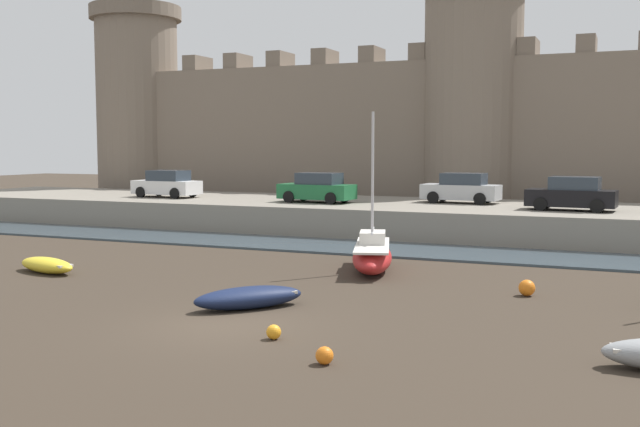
{
  "coord_description": "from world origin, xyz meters",
  "views": [
    {
      "loc": [
        9.61,
        -16.65,
        4.66
      ],
      "look_at": [
        0.53,
        5.05,
        2.5
      ],
      "focal_mm": 42.0,
      "sensor_mm": 36.0,
      "label": 1
    }
  ],
  "objects_px": {
    "rowboat_midflat_centre": "(47,265)",
    "mooring_buoy_near_shore": "(325,356)",
    "car_quay_centre_west": "(572,194)",
    "rowboat_near_channel_right": "(249,297)",
    "sailboat_near_channel_left": "(372,255)",
    "mooring_buoy_off_centre": "(527,288)",
    "car_quay_west": "(167,184)",
    "car_quay_east": "(462,189)",
    "car_quay_centre_east": "(317,188)",
    "mooring_buoy_near_channel": "(274,332)"
  },
  "relations": [
    {
      "from": "car_quay_east",
      "to": "mooring_buoy_near_channel",
      "type": "bearing_deg",
      "value": -88.43
    },
    {
      "from": "car_quay_centre_west",
      "to": "car_quay_centre_east",
      "type": "bearing_deg",
      "value": -179.71
    },
    {
      "from": "car_quay_centre_east",
      "to": "car_quay_centre_west",
      "type": "distance_m",
      "value": 13.19
    },
    {
      "from": "rowboat_near_channel_right",
      "to": "mooring_buoy_off_centre",
      "type": "xyz_separation_m",
      "value": [
        7.1,
        4.89,
        -0.08
      ]
    },
    {
      "from": "sailboat_near_channel_left",
      "to": "car_quay_east",
      "type": "bearing_deg",
      "value": 88.7
    },
    {
      "from": "rowboat_midflat_centre",
      "to": "car_quay_centre_west",
      "type": "bearing_deg",
      "value": 44.02
    },
    {
      "from": "car_quay_centre_east",
      "to": "car_quay_west",
      "type": "xyz_separation_m",
      "value": [
        -9.91,
        0.29,
        0.0
      ]
    },
    {
      "from": "rowboat_midflat_centre",
      "to": "mooring_buoy_off_centre",
      "type": "relative_size",
      "value": 5.93
    },
    {
      "from": "mooring_buoy_near_shore",
      "to": "car_quay_centre_east",
      "type": "xyz_separation_m",
      "value": [
        -9.91,
        23.08,
        2.12
      ]
    },
    {
      "from": "rowboat_near_channel_right",
      "to": "car_quay_west",
      "type": "distance_m",
      "value": 24.86
    },
    {
      "from": "rowboat_midflat_centre",
      "to": "sailboat_near_channel_left",
      "type": "distance_m",
      "value": 11.95
    },
    {
      "from": "rowboat_near_channel_right",
      "to": "mooring_buoy_near_shore",
      "type": "xyz_separation_m",
      "value": [
        4.08,
        -4.24,
        -0.14
      ]
    },
    {
      "from": "car_quay_east",
      "to": "mooring_buoy_off_centre",
      "type": "bearing_deg",
      "value": -71.37
    },
    {
      "from": "mooring_buoy_off_centre",
      "to": "rowboat_near_channel_right",
      "type": "bearing_deg",
      "value": -145.44
    },
    {
      "from": "sailboat_near_channel_left",
      "to": "mooring_buoy_near_shore",
      "type": "bearing_deg",
      "value": -76.1
    },
    {
      "from": "rowboat_midflat_centre",
      "to": "mooring_buoy_near_shore",
      "type": "relative_size",
      "value": 7.77
    },
    {
      "from": "rowboat_near_channel_right",
      "to": "mooring_buoy_near_shore",
      "type": "bearing_deg",
      "value": -46.1
    },
    {
      "from": "sailboat_near_channel_left",
      "to": "mooring_buoy_off_centre",
      "type": "relative_size",
      "value": 11.55
    },
    {
      "from": "sailboat_near_channel_left",
      "to": "mooring_buoy_off_centre",
      "type": "height_order",
      "value": "sailboat_near_channel_left"
    },
    {
      "from": "sailboat_near_channel_left",
      "to": "mooring_buoy_off_centre",
      "type": "xyz_separation_m",
      "value": [
        5.92,
        -2.58,
        -0.34
      ]
    },
    {
      "from": "car_quay_centre_west",
      "to": "mooring_buoy_off_centre",
      "type": "bearing_deg",
      "value": -91.06
    },
    {
      "from": "car_quay_west",
      "to": "mooring_buoy_off_centre",
      "type": "bearing_deg",
      "value": -31.95
    },
    {
      "from": "rowboat_midflat_centre",
      "to": "rowboat_near_channel_right",
      "type": "relative_size",
      "value": 0.96
    },
    {
      "from": "rowboat_midflat_centre",
      "to": "car_quay_centre_west",
      "type": "height_order",
      "value": "car_quay_centre_west"
    },
    {
      "from": "rowboat_midflat_centre",
      "to": "car_quay_centre_west",
      "type": "relative_size",
      "value": 0.72
    },
    {
      "from": "mooring_buoy_near_shore",
      "to": "car_quay_east",
      "type": "bearing_deg",
      "value": 95.72
    },
    {
      "from": "mooring_buoy_near_channel",
      "to": "car_quay_centre_west",
      "type": "distance_m",
      "value": 22.42
    },
    {
      "from": "mooring_buoy_near_channel",
      "to": "car_quay_east",
      "type": "relative_size",
      "value": 0.09
    },
    {
      "from": "car_quay_centre_east",
      "to": "car_quay_west",
      "type": "bearing_deg",
      "value": 178.31
    },
    {
      "from": "mooring_buoy_near_channel",
      "to": "car_quay_centre_west",
      "type": "relative_size",
      "value": 0.09
    },
    {
      "from": "rowboat_midflat_centre",
      "to": "car_quay_west",
      "type": "relative_size",
      "value": 0.72
    },
    {
      "from": "rowboat_midflat_centre",
      "to": "mooring_buoy_near_shore",
      "type": "distance_m",
      "value": 15.29
    },
    {
      "from": "mooring_buoy_off_centre",
      "to": "car_quay_west",
      "type": "xyz_separation_m",
      "value": [
        -22.84,
        14.25,
        2.06
      ]
    },
    {
      "from": "mooring_buoy_near_shore",
      "to": "car_quay_centre_west",
      "type": "distance_m",
      "value": 23.48
    },
    {
      "from": "car_quay_east",
      "to": "car_quay_centre_west",
      "type": "height_order",
      "value": "same"
    },
    {
      "from": "rowboat_near_channel_right",
      "to": "mooring_buoy_near_channel",
      "type": "distance_m",
      "value": 3.54
    },
    {
      "from": "car_quay_west",
      "to": "car_quay_centre_west",
      "type": "bearing_deg",
      "value": -0.56
    },
    {
      "from": "car_quay_centre_west",
      "to": "car_quay_west",
      "type": "xyz_separation_m",
      "value": [
        -23.1,
        0.23,
        0.0
      ]
    },
    {
      "from": "sailboat_near_channel_left",
      "to": "car_quay_centre_east",
      "type": "distance_m",
      "value": 13.47
    },
    {
      "from": "car_quay_centre_east",
      "to": "car_quay_west",
      "type": "relative_size",
      "value": 1.0
    },
    {
      "from": "rowboat_midflat_centre",
      "to": "mooring_buoy_near_channel",
      "type": "height_order",
      "value": "rowboat_midflat_centre"
    },
    {
      "from": "rowboat_near_channel_right",
      "to": "sailboat_near_channel_left",
      "type": "height_order",
      "value": "sailboat_near_channel_left"
    },
    {
      "from": "car_quay_centre_east",
      "to": "car_quay_east",
      "type": "bearing_deg",
      "value": 19.89
    },
    {
      "from": "mooring_buoy_near_shore",
      "to": "car_quay_west",
      "type": "relative_size",
      "value": 0.09
    },
    {
      "from": "car_quay_centre_east",
      "to": "car_quay_west",
      "type": "distance_m",
      "value": 9.91
    },
    {
      "from": "mooring_buoy_near_shore",
      "to": "car_quay_east",
      "type": "distance_m",
      "value": 25.95
    },
    {
      "from": "rowboat_midflat_centre",
      "to": "car_quay_west",
      "type": "distance_m",
      "value": 17.86
    },
    {
      "from": "rowboat_midflat_centre",
      "to": "mooring_buoy_off_centre",
      "type": "xyz_separation_m",
      "value": [
        16.76,
        2.43,
        -0.04
      ]
    },
    {
      "from": "sailboat_near_channel_left",
      "to": "car_quay_centre_west",
      "type": "bearing_deg",
      "value": 61.64
    },
    {
      "from": "rowboat_near_channel_right",
      "to": "mooring_buoy_near_shore",
      "type": "distance_m",
      "value": 5.88
    }
  ]
}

